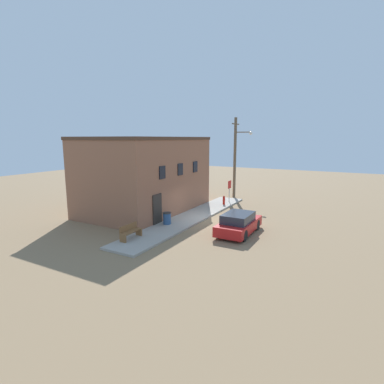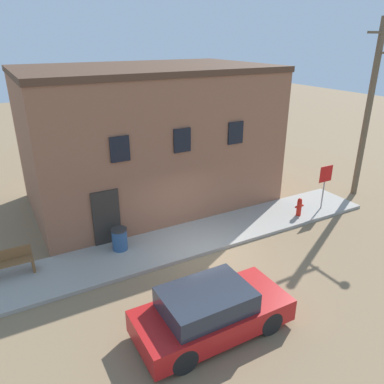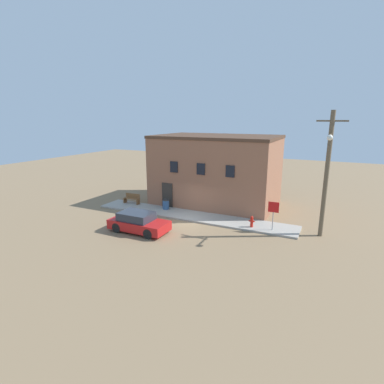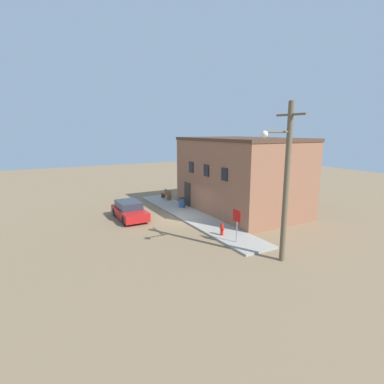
# 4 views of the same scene
# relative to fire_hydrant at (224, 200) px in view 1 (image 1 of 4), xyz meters

# --- Properties ---
(ground_plane) EXTENTS (80.00, 80.00, 0.00)m
(ground_plane) POSITION_rel_fire_hydrant_xyz_m (-5.00, -0.63, -0.53)
(ground_plane) COLOR #846B4C
(sidewalk) EXTENTS (16.35, 2.36, 0.13)m
(sidewalk) POSITION_rel_fire_hydrant_xyz_m (-5.00, 0.55, -0.46)
(sidewalk) COLOR #9E998E
(sidewalk) RESTS_ON ground
(brick_building) EXTENTS (10.50, 6.71, 6.10)m
(brick_building) POSITION_rel_fire_hydrant_xyz_m (-4.69, 5.03, 2.52)
(brick_building) COLOR #8E5B42
(brick_building) RESTS_ON ground
(fire_hydrant) EXTENTS (0.43, 0.20, 0.79)m
(fire_hydrant) POSITION_rel_fire_hydrant_xyz_m (0.00, 0.00, 0.00)
(fire_hydrant) COLOR red
(fire_hydrant) RESTS_ON sidewalk
(stop_sign) EXTENTS (0.72, 0.06, 1.98)m
(stop_sign) POSITION_rel_fire_hydrant_xyz_m (1.41, 0.05, 0.99)
(stop_sign) COLOR gray
(stop_sign) RESTS_ON sidewalk
(bench) EXTENTS (1.51, 0.44, 0.86)m
(bench) POSITION_rel_fire_hydrant_xyz_m (-11.21, 1.24, 0.03)
(bench) COLOR brown
(bench) RESTS_ON sidewalk
(trash_bin) EXTENTS (0.57, 0.57, 0.82)m
(trash_bin) POSITION_rel_fire_hydrant_xyz_m (-7.58, 1.05, 0.01)
(trash_bin) COLOR #2D517F
(trash_bin) RESTS_ON sidewalk
(utility_pole) EXTENTS (1.80, 1.88, 8.02)m
(utility_pole) POSITION_rel_fire_hydrant_xyz_m (4.40, 0.64, 3.74)
(utility_pole) COLOR brown
(utility_pole) RESTS_ON ground
(parked_car) EXTENTS (4.09, 1.81, 1.35)m
(parked_car) POSITION_rel_fire_hydrant_xyz_m (-6.81, -3.88, 0.13)
(parked_car) COLOR black
(parked_car) RESTS_ON ground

